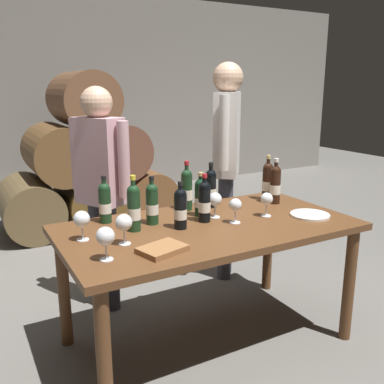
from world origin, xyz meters
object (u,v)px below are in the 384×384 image
Objects in this scene: wine_bottle_2 at (105,202)px; wine_bottle_9 at (275,184)px; wine_bottle_0 at (268,181)px; wine_bottle_5 at (134,207)px; wine_bottle_7 at (204,201)px; wine_glass_1 at (82,220)px; wine_glass_2 at (267,200)px; taster_seated_left at (100,181)px; wine_glass_0 at (235,206)px; tasting_notebook at (162,249)px; wine_bottle_4 at (187,189)px; wine_glass_5 at (124,223)px; wine_bottle_6 at (200,197)px; sommelier_presenting at (227,151)px; dining_table at (208,239)px; serving_plate at (310,215)px; wine_glass_3 at (215,200)px; wine_bottle_8 at (152,203)px; wine_bottle_1 at (211,188)px; wine_glass_4 at (105,237)px; wine_bottle_3 at (180,208)px.

wine_bottle_9 is (1.14, -0.15, 0.01)m from wine_bottle_2.
wine_bottle_5 is at bearing -170.97° from wine_bottle_0.
wine_bottle_7 is (0.52, -0.26, 0.00)m from wine_bottle_2.
wine_glass_1 is (-1.35, -0.18, -0.02)m from wine_bottle_0.
taster_seated_left is at bearing 136.84° from wine_glass_2.
tasting_notebook is at bearing -160.33° from wine_glass_0.
wine_bottle_2 is 0.97m from wine_glass_2.
wine_bottle_4 reaches higher than wine_glass_5.
wine_glass_1 is at bearing -172.31° from wine_bottle_0.
tasting_notebook is at bearing -137.19° from wine_bottle_6.
wine_bottle_4 is at bearing 165.59° from wine_bottle_9.
sommelier_presenting is (0.46, 0.80, 0.18)m from wine_glass_0.
dining_table is 5.37× the size of wine_bottle_0.
serving_plate is at bearing -88.76° from sommelier_presenting.
wine_glass_3 reaches higher than wine_glass_0.
wine_bottle_8 is 1.78× the size of wine_glass_1.
sommelier_presenting is at bearing 74.29° from wine_glass_2.
wine_bottle_7 is 0.18m from wine_glass_0.
wine_bottle_1 is 0.37m from wine_glass_0.
taster_seated_left reaches higher than wine_bottle_2.
tasting_notebook is at bearing -157.64° from wine_bottle_9.
wine_bottle_9 is 1.20m from wine_glass_5.
wine_glass_0 reaches higher than tasting_notebook.
wine_bottle_8 is at bearing 43.92° from wine_glass_4.
wine_bottle_2 reaches higher than wine_bottle_3.
serving_plate is at bearing -14.43° from dining_table.
wine_bottle_7 is 0.72m from wine_glass_1.
wine_bottle_1 is at bearing -133.09° from sommelier_presenting.
wine_bottle_4 is 0.25m from wine_glass_3.
wine_bottle_0 is 1.98× the size of wine_glass_5.
sommelier_presenting reaches higher than wine_bottle_0.
wine_glass_3 is at bearing 18.24° from tasting_notebook.
wine_bottle_0 is at bearing -5.15° from wine_bottle_4.
wine_bottle_0 reaches higher than serving_plate.
wine_glass_4 reaches higher than tasting_notebook.
sommelier_presenting is (0.79, 0.73, 0.17)m from wine_bottle_3.
wine_bottle_5 is (-0.45, -0.22, -0.00)m from wine_bottle_4.
tasting_notebook is (0.00, -0.36, -0.12)m from wine_bottle_5.
wine_bottle_9 is at bearing -14.41° from wine_bottle_4.
sommelier_presenting reaches higher than wine_bottle_1.
wine_bottle_6 is (-0.60, -0.11, -0.02)m from wine_bottle_0.
wine_bottle_0 is at bearing 16.16° from wine_glass_5.
wine_bottle_9 reaches higher than wine_glass_4.
wine_bottle_1 is 1.88× the size of wine_glass_5.
wine_bottle_5 reaches higher than wine_glass_0.
wine_bottle_1 is at bearing -33.67° from taster_seated_left.
wine_bottle_5 is at bearing 173.72° from wine_bottle_7.
wine_bottle_5 is at bearing 50.70° from wine_glass_4.
wine_glass_5 is at bearing -43.18° from wine_glass_1.
taster_seated_left is at bearing 64.72° from wine_glass_1.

